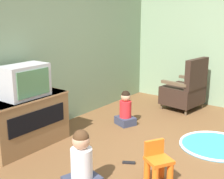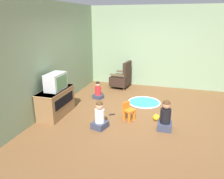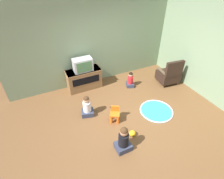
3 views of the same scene
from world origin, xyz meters
The scene contains 12 objects.
ground_plane centered at (0.00, 0.00, 0.00)m, with size 30.00×30.00×0.00m, color brown.
wall_back centered at (-0.17, 2.26, 1.39)m, with size 5.67×0.12×2.78m.
tv_cabinet centered at (-0.67, 1.93, 0.35)m, with size 1.12×0.49×0.67m.
television centered at (-0.67, 1.89, 0.88)m, with size 0.59×0.34×0.42m.
black_armchair centered at (2.03, 0.92, 0.35)m, with size 0.72×0.67×0.94m.
yellow_kid_chair centered at (-0.43, 0.12, 0.20)m, with size 0.33×0.32×0.44m.
play_mat centered at (0.81, -0.07, 0.01)m, with size 0.95×0.95×0.04m.
child_watching_left centered at (-1.02, 0.65, 0.28)m, with size 0.39×0.36×0.64m.
child_watching_center centered at (-0.66, -0.75, 0.30)m, with size 0.35×0.31×0.69m.
child_watching_right centered at (0.75, 1.34, 0.24)m, with size 0.33×0.35×0.55m.
toy_ball centered at (-0.28, -0.53, 0.08)m, with size 0.16×0.16×0.16m.
remote_control centered at (-0.28, 0.58, 0.01)m, with size 0.11×0.15×0.02m.
Camera 3 is at (-1.93, -2.83, 3.48)m, focal length 28.00 mm.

